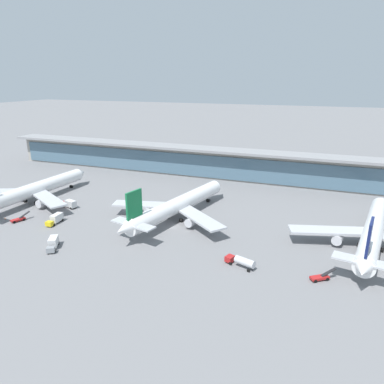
{
  "coord_description": "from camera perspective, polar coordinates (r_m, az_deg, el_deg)",
  "views": [
    {
      "loc": [
        45.42,
        -102.21,
        48.38
      ],
      "look_at": [
        0.0,
        16.84,
        7.53
      ],
      "focal_mm": 33.22,
      "sensor_mm": 36.0,
      "label": 1
    }
  ],
  "objects": [
    {
      "name": "airliner_left_stand",
      "position": [
        157.73,
        -24.27,
        0.26
      ],
      "size": [
        47.27,
        61.51,
        16.38
      ],
      "color": "white",
      "rests_on": "ground"
    },
    {
      "name": "service_truck_under_wing_yellow",
      "position": [
        133.0,
        -21.08,
        -4.03
      ],
      "size": [
        2.88,
        7.46,
        3.1
      ],
      "color": "yellow",
      "rests_on": "ground"
    },
    {
      "name": "ground_plane",
      "position": [
        121.87,
        -2.84,
        -5.64
      ],
      "size": [
        1200.0,
        1200.0,
        0.0
      ],
      "primitive_type": "plane",
      "color": "slate"
    },
    {
      "name": "service_truck_on_taxiway_red",
      "position": [
        97.12,
        19.91,
        -12.73
      ],
      "size": [
        6.29,
        5.11,
        2.7
      ],
      "color": "#B21E1E",
      "rests_on": "ground"
    },
    {
      "name": "service_truck_by_tail_red",
      "position": [
        140.32,
        -26.07,
        -3.94
      ],
      "size": [
        3.65,
        6.84,
        2.7
      ],
      "color": "#B21E1E",
      "rests_on": "ground"
    },
    {
      "name": "airliner_right_stand",
      "position": [
        118.42,
        27.06,
        -5.69
      ],
      "size": [
        46.65,
        61.32,
        16.38
      ],
      "color": "white",
      "rests_on": "ground"
    },
    {
      "name": "airliner_centre_stand",
      "position": [
        126.84,
        -2.49,
        -2.17
      ],
      "size": [
        46.2,
        60.98,
        16.38
      ],
      "color": "white",
      "rests_on": "ground"
    },
    {
      "name": "service_truck_near_nose_red",
      "position": [
        97.74,
        7.93,
        -10.93
      ],
      "size": [
        8.86,
        4.98,
        2.95
      ],
      "color": "#B21E1E",
      "rests_on": "ground"
    },
    {
      "name": "safety_cone_bravo",
      "position": [
        144.83,
        -27.81,
        -3.76
      ],
      "size": [
        0.62,
        0.62,
        0.7
      ],
      "color": "orange",
      "rests_on": "ground"
    },
    {
      "name": "service_truck_at_far_stand_red",
      "position": [
        146.96,
        -19.07,
        -1.76
      ],
      "size": [
        7.65,
        4.09,
        3.1
      ],
      "color": "#B21E1E",
      "rests_on": "ground"
    },
    {
      "name": "terminal_building",
      "position": [
        179.02,
        5.65,
        4.61
      ],
      "size": [
        255.72,
        12.8,
        15.2
      ],
      "color": "#9E998E",
      "rests_on": "ground"
    },
    {
      "name": "service_truck_mid_apron_grey",
      "position": [
        114.4,
        -21.44,
        -7.63
      ],
      "size": [
        5.65,
        7.47,
        3.1
      ],
      "color": "gray",
      "rests_on": "ground"
    }
  ]
}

